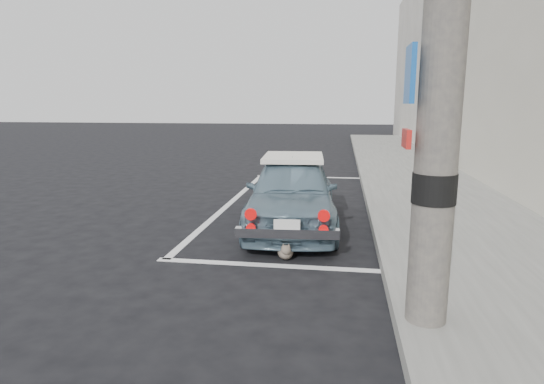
{
  "coord_description": "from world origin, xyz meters",
  "views": [
    {
      "loc": [
        1.3,
        -5.79,
        1.97
      ],
      "look_at": [
        0.34,
        0.43,
        0.75
      ],
      "focal_mm": 30.0,
      "sensor_mm": 36.0,
      "label": 1
    }
  ],
  "objects": [
    {
      "name": "retro_coupe",
      "position": [
        0.53,
        1.33,
        0.59
      ],
      "size": [
        1.61,
        3.52,
        1.17
      ],
      "rotation": [
        0.0,
        0.0,
        0.07
      ],
      "color": "slate",
      "rests_on": "ground"
    },
    {
      "name": "pline_rear",
      "position": [
        0.5,
        -0.5,
        0.0
      ],
      "size": [
        3.0,
        0.12,
        0.01
      ],
      "primitive_type": "cube",
      "color": "silver",
      "rests_on": "ground"
    },
    {
      "name": "sidewalk",
      "position": [
        3.2,
        2.0,
        0.07
      ],
      "size": [
        2.8,
        40.0,
        0.15
      ],
      "primitive_type": "cube",
      "color": "slate",
      "rests_on": "ground"
    },
    {
      "name": "building_far",
      "position": [
        6.35,
        20.0,
        4.0
      ],
      "size": [
        3.5,
        10.0,
        8.0
      ],
      "primitive_type": "cube",
      "color": "#AEA99E",
      "rests_on": "ground"
    },
    {
      "name": "pline_side",
      "position": [
        -0.9,
        3.0,
        0.0
      ],
      "size": [
        0.12,
        7.0,
        0.01
      ],
      "primitive_type": "cube",
      "color": "silver",
      "rests_on": "ground"
    },
    {
      "name": "pline_front",
      "position": [
        0.5,
        6.5,
        0.0
      ],
      "size": [
        3.0,
        0.12,
        0.01
      ],
      "primitive_type": "cube",
      "color": "silver",
      "rests_on": "ground"
    },
    {
      "name": "cat",
      "position": [
        0.62,
        -0.23,
        0.12
      ],
      "size": [
        0.26,
        0.47,
        0.25
      ],
      "rotation": [
        0.0,
        0.0,
        0.17
      ],
      "color": "#675C4F",
      "rests_on": "ground"
    },
    {
      "name": "ground",
      "position": [
        0.0,
        0.0,
        0.0
      ],
      "size": [
        80.0,
        80.0,
        0.0
      ],
      "primitive_type": "plane",
      "color": "black",
      "rests_on": "ground"
    }
  ]
}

